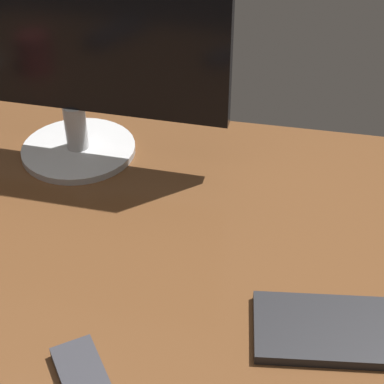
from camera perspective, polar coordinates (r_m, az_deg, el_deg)
desk at (r=99.65cm, az=-4.87°, el=-5.70°), size 140.00×84.00×2.00cm
monitor at (r=111.46cm, az=-11.59°, el=13.75°), size 57.94×21.68×44.45cm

